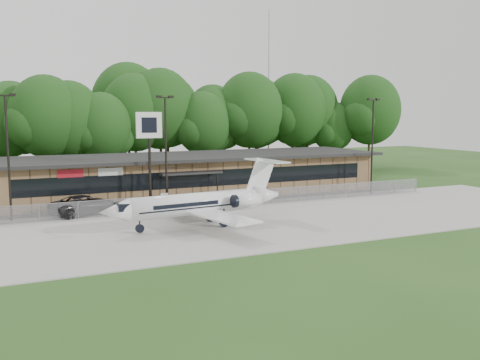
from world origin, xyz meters
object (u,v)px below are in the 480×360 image
business_jet (201,204)px  suv (86,205)px  terminal (191,174)px  pole_sign (149,135)px

business_jet → suv: bearing=123.3°
terminal → suv: 14.03m
terminal → suv: (-12.08, -7.02, -1.33)m
business_jet → suv: (-7.23, 8.89, -0.95)m
terminal → pole_sign: pole_sign is taller
suv → pole_sign: pole_sign is taller
suv → pole_sign: size_ratio=0.70×
business_jet → suv: business_jet is taller
pole_sign → business_jet: bearing=-77.4°
terminal → pole_sign: 10.62m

